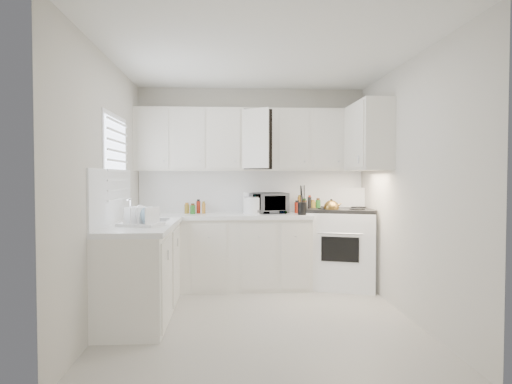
{
  "coord_description": "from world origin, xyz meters",
  "views": [
    {
      "loc": [
        -0.32,
        -4.43,
        1.43
      ],
      "look_at": [
        0.0,
        0.7,
        1.25
      ],
      "focal_mm": 31.57,
      "sensor_mm": 36.0,
      "label": 1
    }
  ],
  "objects": [
    {
      "name": "ceiling",
      "position": [
        0.0,
        0.0,
        2.6
      ],
      "size": [
        3.2,
        3.2,
        0.0
      ],
      "primitive_type": "plane",
      "rotation": [
        3.14,
        0.0,
        0.0
      ],
      "color": "white",
      "rests_on": "ground"
    },
    {
      "name": "tea_kettle",
      "position": [
        0.97,
        1.11,
        1.05
      ],
      "size": [
        0.26,
        0.23,
        0.22
      ],
      "primitive_type": null,
      "rotation": [
        0.0,
        0.0,
        -0.13
      ],
      "color": "olive",
      "rests_on": "stove"
    },
    {
      "name": "upper_cabinets_back",
      "position": [
        0.0,
        1.44,
        1.5
      ],
      "size": [
        3.0,
        0.33,
        0.8
      ],
      "primitive_type": null,
      "color": "beige",
      "rests_on": "wall_back"
    },
    {
      "name": "spice_left_3",
      "position": [
        -0.62,
        1.33,
        1.02
      ],
      "size": [
        0.06,
        0.06,
        0.13
      ],
      "primitive_type": "cylinder",
      "color": "#BD7D2C",
      "rests_on": "countertop_back"
    },
    {
      "name": "wall_left",
      "position": [
        -1.5,
        0.0,
        1.3
      ],
      "size": [
        0.0,
        3.2,
        3.2
      ],
      "primitive_type": "plane",
      "rotation": [
        1.57,
        0.0,
        1.57
      ],
      "color": "beige",
      "rests_on": "ground"
    },
    {
      "name": "wall_front",
      "position": [
        0.0,
        -1.6,
        1.3
      ],
      "size": [
        3.0,
        0.0,
        3.0
      ],
      "primitive_type": "plane",
      "rotation": [
        -1.57,
        0.0,
        0.0
      ],
      "color": "beige",
      "rests_on": "ground"
    },
    {
      "name": "window_blinds",
      "position": [
        -1.48,
        0.35,
        1.55
      ],
      "size": [
        0.06,
        0.96,
        1.06
      ],
      "primitive_type": null,
      "color": "white",
      "rests_on": "wall_left"
    },
    {
      "name": "spice_left_1",
      "position": [
        -0.78,
        1.33,
        1.02
      ],
      "size": [
        0.06,
        0.06,
        0.13
      ],
      "primitive_type": "cylinder",
      "color": "#286B23",
      "rests_on": "countertop_back"
    },
    {
      "name": "sauce_right_0",
      "position": [
        0.58,
        1.46,
        1.05
      ],
      "size": [
        0.06,
        0.06,
        0.19
      ],
      "primitive_type": "cylinder",
      "color": "#AD2917",
      "rests_on": "countertop_back"
    },
    {
      "name": "rice_cooker",
      "position": [
        0.0,
        1.29,
        1.08
      ],
      "size": [
        0.32,
        0.32,
        0.25
      ],
      "primitive_type": null,
      "rotation": [
        0.0,
        0.0,
        -0.32
      ],
      "color": "white",
      "rests_on": "countertop_back"
    },
    {
      "name": "upper_cabinets_right",
      "position": [
        1.33,
        0.82,
        1.5
      ],
      "size": [
        0.33,
        0.9,
        0.8
      ],
      "primitive_type": null,
      "color": "beige",
      "rests_on": "wall_right"
    },
    {
      "name": "sauce_right_4",
      "position": [
        0.8,
        1.46,
        1.05
      ],
      "size": [
        0.06,
        0.06,
        0.19
      ],
      "primitive_type": "cylinder",
      "color": "olive",
      "rests_on": "countertop_back"
    },
    {
      "name": "wall_right",
      "position": [
        1.5,
        0.0,
        1.3
      ],
      "size": [
        0.0,
        3.2,
        3.2
      ],
      "primitive_type": "plane",
      "rotation": [
        1.57,
        0.0,
        -1.57
      ],
      "color": "beige",
      "rests_on": "ground"
    },
    {
      "name": "spice_left_0",
      "position": [
        -0.85,
        1.42,
        1.02
      ],
      "size": [
        0.06,
        0.06,
        0.13
      ],
      "primitive_type": "cylinder",
      "color": "olive",
      "rests_on": "countertop_back"
    },
    {
      "name": "microwave",
      "position": [
        0.2,
        1.37,
        1.11
      ],
      "size": [
        0.52,
        0.35,
        0.32
      ],
      "primitive_type": "imported",
      "rotation": [
        0.0,
        0.0,
        0.18
      ],
      "color": "gray",
      "rests_on": "countertop_back"
    },
    {
      "name": "spice_left_2",
      "position": [
        -0.7,
        1.42,
        1.02
      ],
      "size": [
        0.06,
        0.06,
        0.13
      ],
      "primitive_type": "cylinder",
      "color": "#AD2917",
      "rests_on": "countertop_back"
    },
    {
      "name": "lower_cabinets_left",
      "position": [
        -1.2,
        0.2,
        0.45
      ],
      "size": [
        0.6,
        1.6,
        0.9
      ],
      "primitive_type": null,
      "color": "beige",
      "rests_on": "floor"
    },
    {
      "name": "countertop_back",
      "position": [
        -0.39,
        1.29,
        0.93
      ],
      "size": [
        2.24,
        0.64,
        0.05
      ],
      "primitive_type": "cube",
      "color": "silver",
      "rests_on": "lower_cabinets_back"
    },
    {
      "name": "backsplash_left",
      "position": [
        -1.49,
        0.2,
        1.23
      ],
      "size": [
        0.02,
        1.6,
        0.55
      ],
      "primitive_type": "cube",
      "color": "silver",
      "rests_on": "wall_left"
    },
    {
      "name": "countertop_left",
      "position": [
        -1.19,
        0.2,
        0.93
      ],
      "size": [
        0.64,
        1.62,
        0.05
      ],
      "primitive_type": "cube",
      "color": "silver",
      "rests_on": "lower_cabinets_left"
    },
    {
      "name": "paper_towel",
      "position": [
        -0.06,
        1.44,
        1.08
      ],
      "size": [
        0.12,
        0.12,
        0.27
      ],
      "primitive_type": "cylinder",
      "color": "white",
      "rests_on": "countertop_back"
    },
    {
      "name": "backsplash_back",
      "position": [
        0.0,
        1.59,
        1.23
      ],
      "size": [
        2.98,
        0.02,
        0.55
      ],
      "primitive_type": "cube",
      "color": "silver",
      "rests_on": "wall_back"
    },
    {
      "name": "frying_pan",
      "position": [
        1.33,
        1.43,
        0.97
      ],
      "size": [
        0.34,
        0.49,
        0.04
      ],
      "primitive_type": null,
      "rotation": [
        0.0,
        0.0,
        -0.2
      ],
      "color": "black",
      "rests_on": "stove"
    },
    {
      "name": "sauce_right_1",
      "position": [
        0.64,
        1.4,
        1.05
      ],
      "size": [
        0.06,
        0.06,
        0.19
      ],
      "primitive_type": "cylinder",
      "color": "#BD7D2C",
      "rests_on": "countertop_back"
    },
    {
      "name": "stove",
      "position": [
        1.15,
        1.27,
        0.65
      ],
      "size": [
        1.02,
        0.92,
        1.3
      ],
      "primitive_type": null,
      "rotation": [
        0.0,
        0.0,
        -0.32
      ],
      "color": "white",
      "rests_on": "floor"
    },
    {
      "name": "wall_back",
      "position": [
        0.0,
        1.6,
        1.3
      ],
      "size": [
        3.0,
        0.0,
        3.0
      ],
      "primitive_type": "plane",
      "rotation": [
        1.57,
        0.0,
        0.0
      ],
      "color": "beige",
      "rests_on": "ground"
    },
    {
      "name": "floor",
      "position": [
        0.0,
        0.0,
        0.0
      ],
      "size": [
        3.2,
        3.2,
        0.0
      ],
      "primitive_type": "plane",
      "color": "#BAB5AA",
      "rests_on": "ground"
    },
    {
      "name": "sauce_right_2",
      "position": [
        0.69,
        1.46,
        1.05
      ],
      "size": [
        0.06,
        0.06,
        0.19
      ],
      "primitive_type": "cylinder",
      "color": "#542F18",
      "rests_on": "countertop_back"
    },
    {
      "name": "dish_rack",
      "position": [
        -1.16,
        -0.03,
        1.06
      ],
      "size": [
        0.46,
        0.4,
        0.21
      ],
      "primitive_type": null,
      "rotation": [
        0.0,
        0.0,
        -0.34
      ],
      "color": "white",
      "rests_on": "countertop_left"
    },
    {
      "name": "utensil_crock",
      "position": [
        0.6,
        1.11,
        1.14
      ],
      "size": [
        0.16,
        0.16,
        0.38
      ],
      "primitive_type": null,
      "rotation": [
        0.0,
        0.0,
        0.32
      ],
      "color": "black",
      "rests_on": "countertop_back"
    },
    {
      "name": "sauce_right_5",
      "position": [
        0.85,
        1.4,
        1.05
      ],
      "size": [
        0.06,
        0.06,
        0.19
      ],
      "primitive_type": "cylinder",
      "color": "#286B23",
      "rests_on": "countertop_back"
    },
    {
      "name": "sauce_right_3",
      "position": [
        0.74,
        1.4,
        1.05
      ],
      "size": [
        0.06,
        0.06,
        0.19
      ],
      "primitive_type": "cylinder",
      "color": "black",
      "rests_on": "countertop_back"
    },
    {
      "name": "sink",
      "position": [
        -1.19,
        0.55,
        1.07
      ],
      "size": [
        0.42,
        0.38,
        0.3
      ],
      "primitive_type": null,
      "color": "gray",
      "rests_on": "countertop_left"
    },
    {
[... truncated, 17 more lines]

